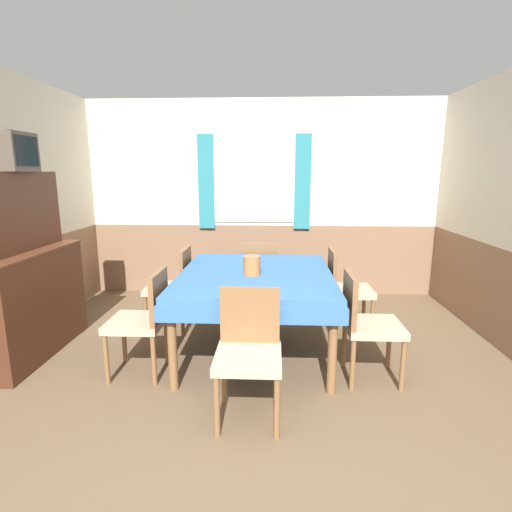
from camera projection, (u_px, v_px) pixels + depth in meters
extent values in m
cube|color=silver|center=(262.00, 163.00, 5.29)|extent=(5.04, 0.05, 1.65)
cube|color=#89664C|center=(262.00, 259.00, 5.55)|extent=(5.04, 0.05, 0.95)
cube|color=white|center=(254.00, 182.00, 5.31)|extent=(1.16, 0.01, 1.07)
cube|color=teal|center=(206.00, 182.00, 5.32)|extent=(0.21, 0.03, 1.24)
cube|color=teal|center=(303.00, 182.00, 5.26)|extent=(0.21, 0.03, 1.24)
cube|color=#89664C|center=(11.00, 299.00, 3.81)|extent=(0.05, 4.14, 0.95)
cube|color=#386BA8|center=(256.00, 275.00, 3.66)|extent=(1.37, 1.64, 0.06)
cube|color=#386BA8|center=(256.00, 285.00, 3.68)|extent=(1.40, 1.67, 0.12)
cylinder|color=brown|center=(172.00, 347.00, 3.04)|extent=(0.07, 0.07, 0.70)
cylinder|color=brown|center=(332.00, 350.00, 2.99)|extent=(0.07, 0.07, 0.70)
cylinder|color=brown|center=(205.00, 291.00, 4.49)|extent=(0.07, 0.07, 0.70)
cylinder|color=brown|center=(314.00, 292.00, 4.43)|extent=(0.07, 0.07, 0.70)
cylinder|color=brown|center=(146.00, 316.00, 4.12)|extent=(0.04, 0.04, 0.42)
cylinder|color=brown|center=(157.00, 304.00, 4.49)|extent=(0.04, 0.04, 0.42)
cylinder|color=brown|center=(182.00, 316.00, 4.10)|extent=(0.04, 0.04, 0.42)
cylinder|color=brown|center=(190.00, 304.00, 4.47)|extent=(0.04, 0.04, 0.42)
cube|color=tan|center=(168.00, 288.00, 4.25)|extent=(0.44, 0.44, 0.06)
cube|color=brown|center=(186.00, 268.00, 4.19)|extent=(0.04, 0.42, 0.40)
cylinder|color=brown|center=(106.00, 359.00, 3.15)|extent=(0.04, 0.04, 0.42)
cylinder|color=brown|center=(124.00, 340.00, 3.52)|extent=(0.04, 0.04, 0.42)
cylinder|color=brown|center=(154.00, 360.00, 3.14)|extent=(0.04, 0.04, 0.42)
cylinder|color=brown|center=(167.00, 341.00, 3.51)|extent=(0.04, 0.04, 0.42)
cube|color=tan|center=(136.00, 322.00, 3.28)|extent=(0.44, 0.44, 0.06)
cube|color=brown|center=(159.00, 296.00, 3.22)|extent=(0.04, 0.42, 0.40)
cylinder|color=brown|center=(246.00, 290.00, 5.04)|extent=(0.04, 0.04, 0.42)
cylinder|color=brown|center=(276.00, 290.00, 5.02)|extent=(0.04, 0.04, 0.42)
cylinder|color=brown|center=(243.00, 299.00, 4.66)|extent=(0.04, 0.04, 0.42)
cylinder|color=brown|center=(276.00, 299.00, 4.65)|extent=(0.04, 0.04, 0.42)
cube|color=tan|center=(260.00, 275.00, 4.79)|extent=(0.44, 0.44, 0.06)
cube|color=brown|center=(260.00, 260.00, 4.55)|extent=(0.42, 0.04, 0.40)
cylinder|color=brown|center=(389.00, 345.00, 3.42)|extent=(0.04, 0.04, 0.42)
cylinder|color=brown|center=(403.00, 366.00, 3.05)|extent=(0.04, 0.04, 0.42)
cylinder|color=brown|center=(344.00, 344.00, 3.44)|extent=(0.04, 0.04, 0.42)
cylinder|color=brown|center=(353.00, 365.00, 3.07)|extent=(0.04, 0.04, 0.42)
cube|color=tan|center=(374.00, 327.00, 3.19)|extent=(0.44, 0.44, 0.06)
cube|color=brown|center=(350.00, 299.00, 3.15)|extent=(0.04, 0.42, 0.40)
cylinder|color=brown|center=(277.00, 408.00, 2.50)|extent=(0.04, 0.04, 0.42)
cylinder|color=brown|center=(217.00, 406.00, 2.52)|extent=(0.04, 0.04, 0.42)
cylinder|color=brown|center=(277.00, 378.00, 2.87)|extent=(0.04, 0.04, 0.42)
cylinder|color=brown|center=(224.00, 376.00, 2.89)|extent=(0.04, 0.04, 0.42)
cube|color=tan|center=(248.00, 358.00, 2.65)|extent=(0.44, 0.44, 0.06)
cube|color=brown|center=(250.00, 315.00, 2.80)|extent=(0.42, 0.04, 0.40)
cylinder|color=brown|center=(364.00, 307.00, 4.39)|extent=(0.04, 0.04, 0.42)
cylinder|color=brown|center=(372.00, 319.00, 4.01)|extent=(0.04, 0.04, 0.42)
cylinder|color=brown|center=(329.00, 306.00, 4.40)|extent=(0.04, 0.04, 0.42)
cylinder|color=brown|center=(334.00, 319.00, 4.03)|extent=(0.04, 0.04, 0.42)
cube|color=tan|center=(351.00, 291.00, 4.16)|extent=(0.44, 0.44, 0.06)
cube|color=brown|center=(332.00, 269.00, 4.12)|extent=(0.04, 0.42, 0.40)
cube|color=#4C2819|center=(28.00, 303.00, 3.64)|extent=(0.44, 1.27, 0.97)
cube|color=brown|center=(22.00, 252.00, 3.54)|extent=(0.46, 1.29, 0.02)
cube|color=#4C2819|center=(11.00, 212.00, 3.47)|extent=(0.24, 1.14, 0.69)
cube|color=#51473D|center=(11.00, 152.00, 3.40)|extent=(0.28, 0.37, 0.33)
cube|color=black|center=(27.00, 151.00, 3.39)|extent=(0.01, 0.31, 0.25)
cylinder|color=#B26B38|center=(252.00, 265.00, 3.55)|extent=(0.16, 0.16, 0.17)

